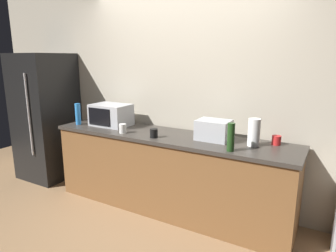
# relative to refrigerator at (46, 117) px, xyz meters

# --- Properties ---
(ground_plane) EXTENTS (8.00, 8.00, 0.00)m
(ground_plane) POSITION_rel_refrigerator_xyz_m (2.05, -0.40, -0.90)
(ground_plane) COLOR #93704C
(back_wall) EXTENTS (6.40, 0.10, 2.70)m
(back_wall) POSITION_rel_refrigerator_xyz_m (2.05, 0.41, 0.45)
(back_wall) COLOR #B2A893
(back_wall) RESTS_ON ground_plane
(counter_run) EXTENTS (2.84, 0.64, 0.90)m
(counter_run) POSITION_rel_refrigerator_xyz_m (2.05, 0.00, -0.45)
(counter_run) COLOR brown
(counter_run) RESTS_ON ground_plane
(refrigerator) EXTENTS (0.72, 0.73, 1.80)m
(refrigerator) POSITION_rel_refrigerator_xyz_m (0.00, 0.00, 0.00)
(refrigerator) COLOR black
(refrigerator) RESTS_ON ground_plane
(microwave) EXTENTS (0.48, 0.35, 0.27)m
(microwave) POSITION_rel_refrigerator_xyz_m (1.19, 0.05, 0.13)
(microwave) COLOR #B7BABF
(microwave) RESTS_ON counter_run
(toaster_oven) EXTENTS (0.34, 0.26, 0.21)m
(toaster_oven) POSITION_rel_refrigerator_xyz_m (2.57, 0.06, 0.10)
(toaster_oven) COLOR #B7BABF
(toaster_oven) RESTS_ON counter_run
(paper_towel_roll) EXTENTS (0.12, 0.12, 0.27)m
(paper_towel_roll) POSITION_rel_refrigerator_xyz_m (2.98, 0.05, 0.13)
(paper_towel_roll) COLOR white
(paper_towel_roll) RESTS_ON counter_run
(bottle_spray_cleaner) EXTENTS (0.07, 0.07, 0.27)m
(bottle_spray_cleaner) POSITION_rel_refrigerator_xyz_m (0.79, -0.12, 0.14)
(bottle_spray_cleaner) COLOR #338CE5
(bottle_spray_cleaner) RESTS_ON counter_run
(bottle_wine) EXTENTS (0.07, 0.07, 0.27)m
(bottle_wine) POSITION_rel_refrigerator_xyz_m (2.84, -0.22, 0.13)
(bottle_wine) COLOR #1E3F19
(bottle_wine) RESTS_ON counter_run
(mug_white) EXTENTS (0.08, 0.08, 0.11)m
(mug_white) POSITION_rel_refrigerator_xyz_m (1.56, -0.19, 0.05)
(mug_white) COLOR white
(mug_white) RESTS_ON counter_run
(mug_red) EXTENTS (0.09, 0.09, 0.09)m
(mug_red) POSITION_rel_refrigerator_xyz_m (3.17, 0.20, 0.05)
(mug_red) COLOR red
(mug_red) RESTS_ON counter_run
(mug_black) EXTENTS (0.08, 0.08, 0.10)m
(mug_black) POSITION_rel_refrigerator_xyz_m (1.98, -0.18, 0.05)
(mug_black) COLOR black
(mug_black) RESTS_ON counter_run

